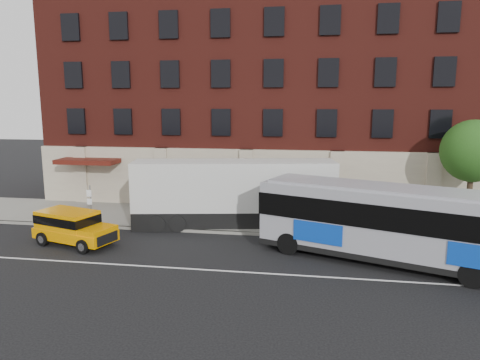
% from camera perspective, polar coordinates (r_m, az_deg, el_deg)
% --- Properties ---
extents(ground, '(120.00, 120.00, 0.00)m').
position_cam_1_polar(ground, '(19.81, -4.19, -11.92)').
color(ground, black).
rests_on(ground, ground).
extents(sidewalk, '(60.00, 6.00, 0.15)m').
position_cam_1_polar(sidewalk, '(28.17, 0.00, -4.98)').
color(sidewalk, gray).
rests_on(sidewalk, ground).
extents(kerb, '(60.00, 0.25, 0.15)m').
position_cam_1_polar(kerb, '(25.33, -1.07, -6.73)').
color(kerb, gray).
rests_on(kerb, ground).
extents(lane_line, '(60.00, 0.12, 0.01)m').
position_cam_1_polar(lane_line, '(20.26, -3.86, -11.38)').
color(lane_line, silver).
rests_on(lane_line, ground).
extents(building, '(30.00, 12.10, 15.00)m').
position_cam_1_polar(building, '(35.04, 2.06, 10.41)').
color(building, '#581B14').
rests_on(building, sidewalk).
extents(sign_pole, '(0.30, 0.20, 2.50)m').
position_cam_1_polar(sign_pole, '(27.84, -18.54, -2.78)').
color(sign_pole, gray).
rests_on(sign_pole, ground).
extents(street_tree, '(3.60, 3.60, 6.20)m').
position_cam_1_polar(street_tree, '(29.02, 27.65, 3.01)').
color(street_tree, '#35281A').
rests_on(street_tree, sidewalk).
extents(city_bus, '(13.22, 7.20, 3.58)m').
position_cam_1_polar(city_bus, '(21.53, 19.92, -5.15)').
color(city_bus, '#95959E').
rests_on(city_bus, ground).
extents(yellow_suv, '(4.72, 2.98, 1.75)m').
position_cam_1_polar(yellow_suv, '(24.95, -20.66, -5.44)').
color(yellow_suv, '#FF9E00').
rests_on(yellow_suv, ground).
extents(shipping_container, '(12.02, 4.41, 3.93)m').
position_cam_1_polar(shipping_container, '(26.41, -0.74, -1.84)').
color(shipping_container, black).
rests_on(shipping_container, ground).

